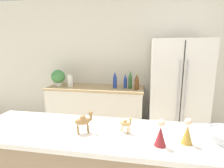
{
  "coord_description": "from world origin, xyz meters",
  "views": [
    {
      "loc": [
        0.34,
        -0.71,
        1.57
      ],
      "look_at": [
        -0.03,
        1.39,
        1.15
      ],
      "focal_mm": 28.0,
      "sensor_mm": 36.0,
      "label": 1
    }
  ],
  "objects_px": {
    "back_bottle_1": "(137,82)",
    "camel_figurine_second": "(83,121)",
    "back_bottle_0": "(130,80)",
    "camel_figurine": "(126,123)",
    "back_bottle_3": "(125,81)",
    "back_bottle_2": "(115,80)",
    "wise_man_figurine_purple": "(160,134)",
    "potted_plant": "(58,77)",
    "refrigerator": "(177,92)",
    "wise_man_figurine_crimson": "(187,133)",
    "paper_towel_roll": "(70,81)"
  },
  "relations": [
    {
      "from": "back_bottle_2",
      "to": "back_bottle_1",
      "type": "bearing_deg",
      "value": -9.08
    },
    {
      "from": "camel_figurine",
      "to": "camel_figurine_second",
      "type": "distance_m",
      "value": 0.29
    },
    {
      "from": "potted_plant",
      "to": "camel_figurine_second",
      "type": "height_order",
      "value": "potted_plant"
    },
    {
      "from": "back_bottle_0",
      "to": "camel_figurine",
      "type": "bearing_deg",
      "value": -86.74
    },
    {
      "from": "back_bottle_2",
      "to": "wise_man_figurine_purple",
      "type": "relative_size",
      "value": 1.86
    },
    {
      "from": "paper_towel_roll",
      "to": "back_bottle_1",
      "type": "bearing_deg",
      "value": -2.01
    },
    {
      "from": "back_bottle_2",
      "to": "wise_man_figurine_purple",
      "type": "bearing_deg",
      "value": -73.8
    },
    {
      "from": "back_bottle_3",
      "to": "camel_figurine",
      "type": "bearing_deg",
      "value": -84.23
    },
    {
      "from": "back_bottle_2",
      "to": "back_bottle_3",
      "type": "height_order",
      "value": "back_bottle_2"
    },
    {
      "from": "paper_towel_roll",
      "to": "wise_man_figurine_crimson",
      "type": "relative_size",
      "value": 1.36
    },
    {
      "from": "back_bottle_1",
      "to": "camel_figurine_second",
      "type": "distance_m",
      "value": 1.97
    },
    {
      "from": "back_bottle_1",
      "to": "back_bottle_3",
      "type": "xyz_separation_m",
      "value": [
        -0.21,
        0.09,
        -0.01
      ]
    },
    {
      "from": "camel_figurine_second",
      "to": "back_bottle_2",
      "type": "bearing_deg",
      "value": 92.96
    },
    {
      "from": "paper_towel_roll",
      "to": "camel_figurine",
      "type": "height_order",
      "value": "camel_figurine"
    },
    {
      "from": "refrigerator",
      "to": "camel_figurine",
      "type": "bearing_deg",
      "value": -109.71
    },
    {
      "from": "potted_plant",
      "to": "wise_man_figurine_crimson",
      "type": "distance_m",
      "value": 2.76
    },
    {
      "from": "back_bottle_1",
      "to": "camel_figurine",
      "type": "xyz_separation_m",
      "value": [
        -0.01,
        -1.9,
        0.06
      ]
    },
    {
      "from": "back_bottle_2",
      "to": "back_bottle_3",
      "type": "xyz_separation_m",
      "value": [
        0.19,
        0.03,
        -0.02
      ]
    },
    {
      "from": "paper_towel_roll",
      "to": "camel_figurine_second",
      "type": "bearing_deg",
      "value": -64.31
    },
    {
      "from": "camel_figurine_second",
      "to": "camel_figurine",
      "type": "bearing_deg",
      "value": 10.59
    },
    {
      "from": "back_bottle_0",
      "to": "wise_man_figurine_purple",
      "type": "bearing_deg",
      "value": -81.06
    },
    {
      "from": "camel_figurine",
      "to": "back_bottle_0",
      "type": "bearing_deg",
      "value": 93.26
    },
    {
      "from": "camel_figurine",
      "to": "wise_man_figurine_crimson",
      "type": "relative_size",
      "value": 0.7
    },
    {
      "from": "wise_man_figurine_crimson",
      "to": "paper_towel_roll",
      "type": "bearing_deg",
      "value": 128.81
    },
    {
      "from": "potted_plant",
      "to": "paper_towel_roll",
      "type": "bearing_deg",
      "value": -2.64
    },
    {
      "from": "back_bottle_1",
      "to": "wise_man_figurine_purple",
      "type": "xyz_separation_m",
      "value": [
        0.21,
        -2.03,
        0.06
      ]
    },
    {
      "from": "back_bottle_1",
      "to": "wise_man_figurine_crimson",
      "type": "height_order",
      "value": "wise_man_figurine_crimson"
    },
    {
      "from": "back_bottle_1",
      "to": "wise_man_figurine_purple",
      "type": "relative_size",
      "value": 1.71
    },
    {
      "from": "potted_plant",
      "to": "back_bottle_3",
      "type": "height_order",
      "value": "potted_plant"
    },
    {
      "from": "back_bottle_1",
      "to": "back_bottle_3",
      "type": "height_order",
      "value": "back_bottle_1"
    },
    {
      "from": "potted_plant",
      "to": "camel_figurine",
      "type": "xyz_separation_m",
      "value": [
        1.49,
        -1.95,
        0.02
      ]
    },
    {
      "from": "paper_towel_roll",
      "to": "back_bottle_0",
      "type": "distance_m",
      "value": 1.13
    },
    {
      "from": "back_bottle_2",
      "to": "camel_figurine_second",
      "type": "height_order",
      "value": "back_bottle_2"
    },
    {
      "from": "camel_figurine",
      "to": "camel_figurine_second",
      "type": "relative_size",
      "value": 0.75
    },
    {
      "from": "back_bottle_1",
      "to": "back_bottle_3",
      "type": "bearing_deg",
      "value": 156.19
    },
    {
      "from": "camel_figurine_second",
      "to": "wise_man_figurine_crimson",
      "type": "distance_m",
      "value": 0.67
    },
    {
      "from": "paper_towel_roll",
      "to": "back_bottle_3",
      "type": "height_order",
      "value": "back_bottle_3"
    },
    {
      "from": "back_bottle_0",
      "to": "camel_figurine_second",
      "type": "relative_size",
      "value": 2.14
    },
    {
      "from": "back_bottle_2",
      "to": "potted_plant",
      "type": "bearing_deg",
      "value": -179.59
    },
    {
      "from": "paper_towel_roll",
      "to": "camel_figurine_second",
      "type": "relative_size",
      "value": 1.45
    },
    {
      "from": "refrigerator",
      "to": "wise_man_figurine_crimson",
      "type": "height_order",
      "value": "refrigerator"
    },
    {
      "from": "back_bottle_1",
      "to": "camel_figurine",
      "type": "distance_m",
      "value": 1.9
    },
    {
      "from": "refrigerator",
      "to": "back_bottle_1",
      "type": "xyz_separation_m",
      "value": [
        -0.68,
        -0.02,
        0.15
      ]
    },
    {
      "from": "back_bottle_2",
      "to": "refrigerator",
      "type": "bearing_deg",
      "value": -2.34
    },
    {
      "from": "camel_figurine",
      "to": "wise_man_figurine_crimson",
      "type": "distance_m",
      "value": 0.39
    },
    {
      "from": "back_bottle_1",
      "to": "camel_figurine_second",
      "type": "xyz_separation_m",
      "value": [
        -0.29,
        -1.95,
        0.08
      ]
    },
    {
      "from": "refrigerator",
      "to": "wise_man_figurine_purple",
      "type": "distance_m",
      "value": 2.11
    },
    {
      "from": "potted_plant",
      "to": "camel_figurine",
      "type": "height_order",
      "value": "potted_plant"
    },
    {
      "from": "back_bottle_3",
      "to": "camel_figurine_second",
      "type": "xyz_separation_m",
      "value": [
        -0.08,
        -2.04,
        0.09
      ]
    },
    {
      "from": "refrigerator",
      "to": "paper_towel_roll",
      "type": "bearing_deg",
      "value": 179.27
    }
  ]
}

